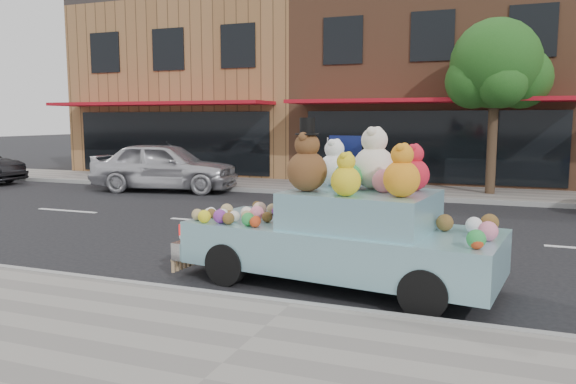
% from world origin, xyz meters
% --- Properties ---
extents(ground, '(120.00, 120.00, 0.00)m').
position_xyz_m(ground, '(0.00, 0.00, 0.00)').
color(ground, black).
rests_on(ground, ground).
extents(near_sidewalk, '(60.00, 3.00, 0.12)m').
position_xyz_m(near_sidewalk, '(0.00, -6.50, 0.06)').
color(near_sidewalk, gray).
rests_on(near_sidewalk, ground).
extents(far_sidewalk, '(60.00, 3.00, 0.12)m').
position_xyz_m(far_sidewalk, '(0.00, 6.50, 0.06)').
color(far_sidewalk, gray).
rests_on(far_sidewalk, ground).
extents(near_kerb, '(60.00, 0.12, 0.13)m').
position_xyz_m(near_kerb, '(0.00, -5.00, 0.07)').
color(near_kerb, gray).
rests_on(near_kerb, ground).
extents(far_kerb, '(60.00, 0.12, 0.13)m').
position_xyz_m(far_kerb, '(0.00, 5.00, 0.07)').
color(far_kerb, gray).
rests_on(far_kerb, ground).
extents(storefront_left, '(10.00, 9.80, 7.30)m').
position_xyz_m(storefront_left, '(-10.00, 11.97, 3.64)').
color(storefront_left, olive).
rests_on(storefront_left, ground).
extents(storefront_mid, '(10.00, 9.80, 7.30)m').
position_xyz_m(storefront_mid, '(0.00, 11.97, 3.64)').
color(storefront_mid, brown).
rests_on(storefront_mid, ground).
extents(street_tree, '(3.00, 2.70, 5.22)m').
position_xyz_m(street_tree, '(2.03, 6.55, 3.69)').
color(street_tree, '#38281C').
rests_on(street_tree, ground).
extents(car_silver, '(4.97, 2.70, 1.60)m').
position_xyz_m(car_silver, '(-7.91, 4.34, 0.80)').
color(car_silver, silver).
rests_on(car_silver, ground).
extents(art_car, '(4.67, 2.30, 2.35)m').
position_xyz_m(art_car, '(0.27, -3.71, 0.81)').
color(art_car, black).
rests_on(art_car, ground).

